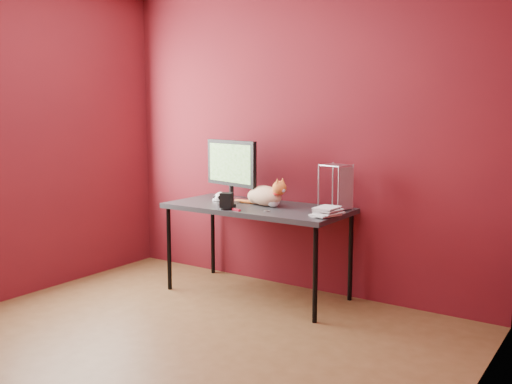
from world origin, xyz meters
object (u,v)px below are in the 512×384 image
Objects in this scene: book_stack at (321,161)px; skull_mug at (221,199)px; desk at (257,212)px; monitor at (231,167)px; cat at (265,196)px; speaker at (227,202)px.

skull_mug is at bearing -176.35° from book_stack.
monitor reaches higher than desk.
monitor is 0.33m from skull_mug.
monitor reaches higher than skull_mug.
cat is 0.37m from skull_mug.
skull_mug is (-0.26, -0.15, 0.11)m from desk.
desk is 2.53× the size of monitor.
desk is 13.41× the size of skull_mug.
cat reaches higher than skull_mug.
desk is 2.90× the size of cat.
speaker is 0.16× the size of book_stack.
book_stack reaches higher than cat.
monitor is at bearing 110.42° from skull_mug.
book_stack reaches higher than speaker.
skull_mug is 0.14× the size of book_stack.
skull_mug is at bearing 121.61° from speaker.
skull_mug is 0.20m from speaker.
book_stack reaches higher than desk.
desk is 11.52× the size of speaker.
book_stack is at bearing 3.94° from monitor.
skull_mug is 0.86× the size of speaker.
speaker reaches higher than desk.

